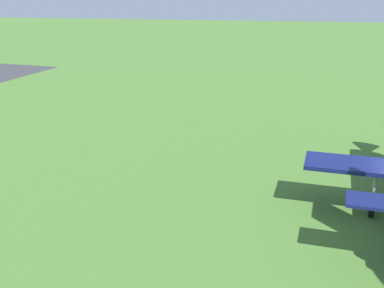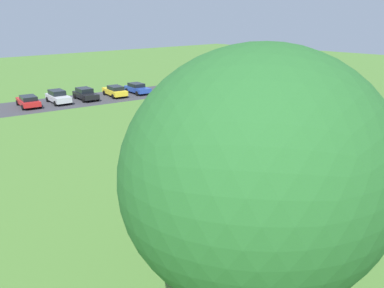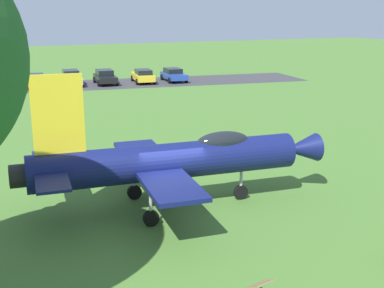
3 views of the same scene
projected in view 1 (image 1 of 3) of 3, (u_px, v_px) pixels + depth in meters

